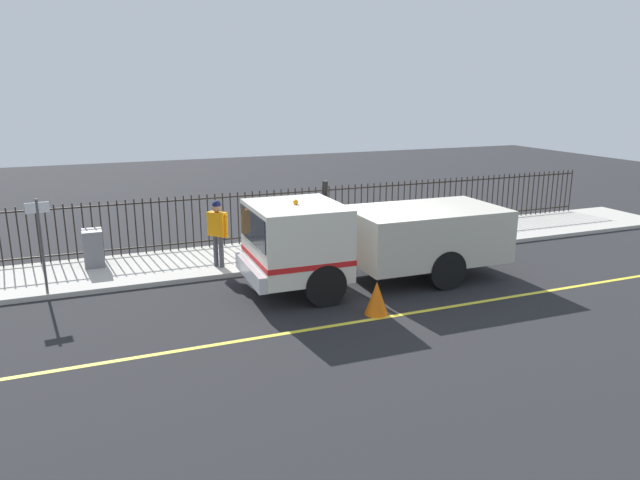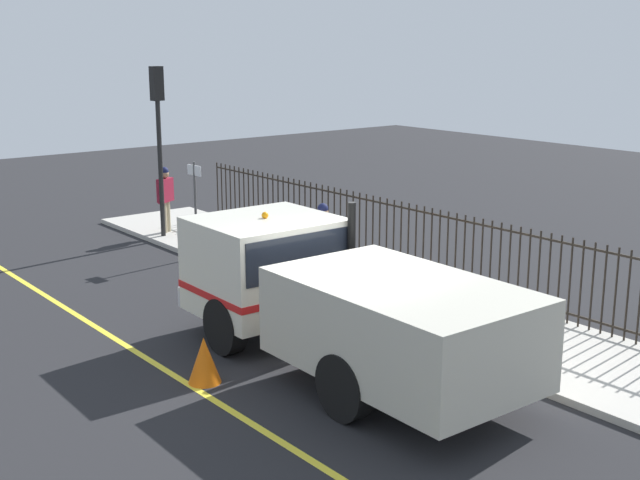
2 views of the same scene
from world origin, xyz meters
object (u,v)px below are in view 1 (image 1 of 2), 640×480
(work_truck, at_px, (363,236))
(utility_cabinet, at_px, (93,248))
(traffic_cone, at_px, (377,298))
(street_sign, at_px, (40,235))
(worker_standing, at_px, (217,226))

(work_truck, bearing_deg, utility_cabinet, 59.68)
(traffic_cone, height_order, street_sign, street_sign)
(worker_standing, relative_size, traffic_cone, 2.45)
(traffic_cone, distance_m, street_sign, 7.65)
(worker_standing, xyz_separation_m, street_sign, (-0.54, 4.13, 0.29))
(worker_standing, bearing_deg, traffic_cone, -10.66)
(utility_cabinet, bearing_deg, street_sign, 150.07)
(utility_cabinet, xyz_separation_m, street_sign, (-1.88, 1.08, 0.90))
(utility_cabinet, bearing_deg, worker_standing, -113.68)
(worker_standing, bearing_deg, utility_cabinet, -153.94)
(work_truck, xyz_separation_m, traffic_cone, (-1.91, 0.59, -0.86))
(work_truck, bearing_deg, worker_standing, 52.97)
(traffic_cone, bearing_deg, work_truck, -17.19)
(worker_standing, bearing_deg, street_sign, -122.77)
(worker_standing, height_order, traffic_cone, worker_standing)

